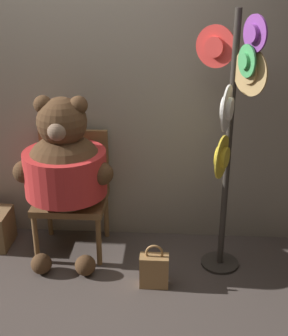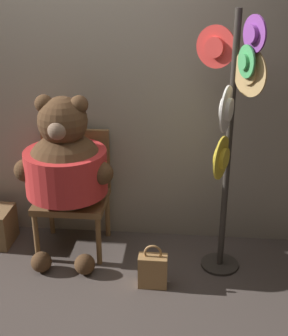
# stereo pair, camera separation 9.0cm
# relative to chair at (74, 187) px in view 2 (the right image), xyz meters

# --- Properties ---
(ground_plane) EXTENTS (14.00, 14.00, 0.00)m
(ground_plane) POSITION_rel_chair_xyz_m (0.13, -0.38, -0.50)
(ground_plane) COLOR #4C423D
(wall_back) EXTENTS (8.00, 0.10, 2.35)m
(wall_back) POSITION_rel_chair_xyz_m (0.13, 0.24, 0.68)
(wall_back) COLOR gray
(wall_back) RESTS_ON ground_plane
(chair) EXTENTS (0.53, 0.46, 0.92)m
(chair) POSITION_rel_chair_xyz_m (0.00, 0.00, 0.00)
(chair) COLOR brown
(chair) RESTS_ON ground_plane
(teddy_bear) EXTENTS (0.72, 0.64, 1.26)m
(teddy_bear) POSITION_rel_chair_xyz_m (-0.01, -0.16, 0.24)
(teddy_bear) COLOR #4C331E
(teddy_bear) RESTS_ON ground_plane
(hat_display_rack) EXTENTS (0.41, 0.42, 1.84)m
(hat_display_rack) POSITION_rel_chair_xyz_m (1.13, -0.29, 0.64)
(hat_display_rack) COLOR #332D28
(hat_display_rack) RESTS_ON ground_plane
(handbag_on_ground) EXTENTS (0.20, 0.10, 0.33)m
(handbag_on_ground) POSITION_rel_chair_xyz_m (0.66, -0.51, -0.37)
(handbag_on_ground) COLOR #A87A47
(handbag_on_ground) RESTS_ON ground_plane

